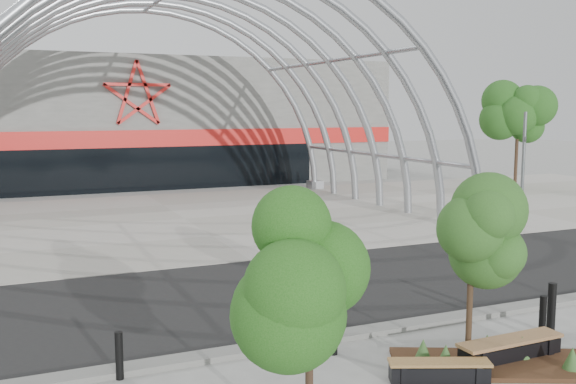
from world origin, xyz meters
TOP-DOWN VIEW (x-y plane):
  - ground at (0.00, 0.00)m, footprint 140.00×140.00m
  - road at (0.00, 3.50)m, footprint 140.00×7.00m
  - forecourt at (0.00, 15.50)m, footprint 60.00×17.00m
  - kerb at (0.00, -0.25)m, footprint 60.00×0.50m
  - arena_building at (0.00, 33.45)m, footprint 34.00×15.24m
  - vault_canopy at (0.00, 15.50)m, footprint 20.80×15.80m
  - planting_bed at (1.75, -2.91)m, footprint 4.95×3.33m
  - signal_pole at (12.33, 8.30)m, footprint 0.14×0.67m
  - street_tree_0 at (-3.18, -4.10)m, footprint 1.56×1.56m
  - street_tree_1 at (1.03, -2.35)m, footprint 1.46×1.46m
  - bench_0 at (-0.02, -2.87)m, footprint 1.82×1.07m
  - bench_1 at (1.77, -2.68)m, footprint 2.27×0.54m
  - bollard_0 at (-5.25, -0.50)m, footprint 0.14×0.14m
  - bollard_1 at (-0.22, 0.54)m, footprint 0.14×0.14m
  - bollard_2 at (-1.17, -0.98)m, footprint 0.17×0.17m
  - bollard_3 at (3.31, -1.94)m, footprint 0.15×0.15m
  - bollard_4 at (3.71, -1.79)m, footprint 0.18×0.18m
  - bg_tree_1 at (21.00, 18.00)m, footprint 2.70×2.70m

SIDE VIEW (x-z plane):
  - ground at x=0.00m, z-range 0.00..0.00m
  - road at x=0.00m, z-range 0.00..0.02m
  - vault_canopy at x=0.00m, z-range -10.16..10.20m
  - forecourt at x=0.00m, z-range 0.00..0.04m
  - kerb at x=0.00m, z-range 0.00..0.12m
  - planting_bed at x=1.75m, z-range -0.13..0.37m
  - bench_0 at x=-0.02m, z-range -0.01..0.37m
  - bench_1 at x=1.77m, z-range -0.01..0.47m
  - bollard_1 at x=-0.22m, z-range 0.00..0.85m
  - bollard_0 at x=-5.25m, z-range 0.00..0.89m
  - bollard_3 at x=3.31m, z-range 0.00..0.93m
  - bollard_2 at x=-1.17m, z-range 0.00..1.03m
  - bollard_4 at x=3.71m, z-range 0.00..1.12m
  - signal_pole at x=12.33m, z-range 0.11..4.83m
  - street_tree_1 at x=1.03m, z-range 0.75..4.20m
  - street_tree_0 at x=-3.18m, z-range 0.78..4.32m
  - arena_building at x=0.00m, z-range -0.01..7.99m
  - bg_tree_1 at x=21.00m, z-range 1.29..7.20m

